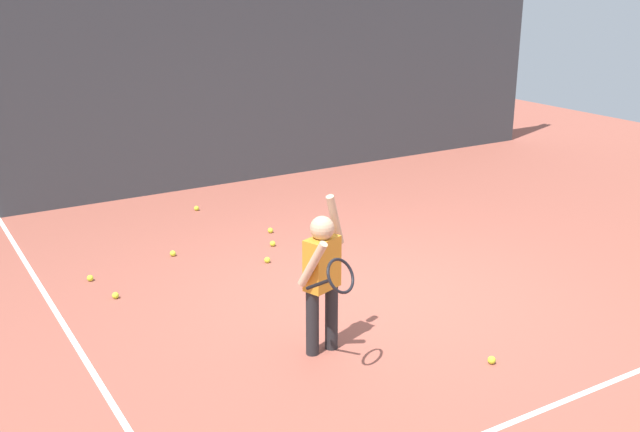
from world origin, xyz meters
TOP-DOWN VIEW (x-y plane):
  - ground_plane at (0.00, 0.00)m, footprint 20.00×20.00m
  - court_line_baseline at (0.00, -2.30)m, footprint 9.00×0.05m
  - court_line_sideline at (-2.87, 1.00)m, footprint 0.05×9.00m
  - back_fence_windscreen at (0.00, 4.62)m, footprint 12.73×0.08m
  - fence_post_1 at (0.00, 4.68)m, footprint 0.09×0.09m
  - fence_post_2 at (6.22, 4.68)m, footprint 0.09×0.09m
  - tennis_player at (-1.11, -0.71)m, footprint 0.57×0.74m
  - tennis_ball_0 at (-1.40, 2.08)m, footprint 0.07×0.07m
  - tennis_ball_1 at (-0.02, -1.60)m, footprint 0.07×0.07m
  - tennis_ball_2 at (-0.52, 3.54)m, footprint 0.07×0.07m
  - tennis_ball_3 at (-0.08, 2.22)m, footprint 0.07×0.07m
  - tennis_ball_4 at (-0.28, 1.78)m, footprint 0.07×0.07m
  - tennis_ball_5 at (-2.29, 1.28)m, footprint 0.07×0.07m
  - tennis_ball_6 at (-0.57, 1.35)m, footprint 0.07×0.07m
  - tennis_ball_7 at (-2.39, 1.85)m, footprint 0.07×0.07m

SIDE VIEW (x-z plane):
  - ground_plane at x=0.00m, z-range 0.00..0.00m
  - court_line_baseline at x=0.00m, z-range 0.00..0.00m
  - court_line_sideline at x=-2.87m, z-range 0.00..0.00m
  - tennis_ball_0 at x=-1.40m, z-range 0.00..0.07m
  - tennis_ball_1 at x=-0.02m, z-range 0.00..0.07m
  - tennis_ball_2 at x=-0.52m, z-range 0.00..0.07m
  - tennis_ball_3 at x=-0.08m, z-range 0.00..0.07m
  - tennis_ball_4 at x=-0.28m, z-range 0.00..0.07m
  - tennis_ball_5 at x=-2.29m, z-range 0.00..0.07m
  - tennis_ball_6 at x=-0.57m, z-range 0.00..0.07m
  - tennis_ball_7 at x=-2.39m, z-range 0.00..0.07m
  - tennis_player at x=-1.11m, z-range 0.05..1.40m
  - back_fence_windscreen at x=0.00m, z-range 0.00..3.78m
  - fence_post_1 at x=0.00m, z-range 0.00..3.93m
  - fence_post_2 at x=6.22m, z-range 0.00..3.93m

